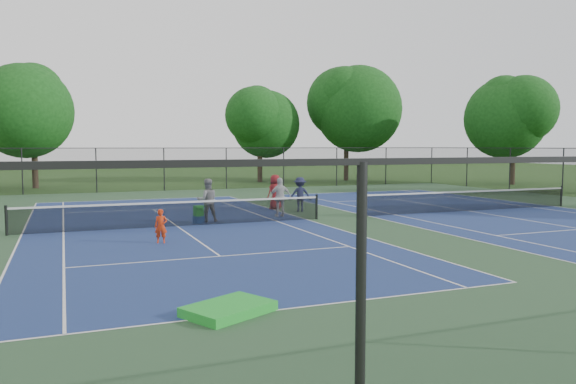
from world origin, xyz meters
name	(u,v)px	position (x,y,z in m)	size (l,w,h in m)	color
ground	(338,218)	(0.00, 0.00, 0.00)	(140.00, 140.00, 0.00)	#234716
court_pad	(338,218)	(0.00, 0.00, 0.00)	(36.00, 36.00, 0.01)	#2A4B2C
tennis_court_left	(177,224)	(-7.00, 0.00, 0.10)	(12.00, 23.83, 1.07)	navy
tennis_court_right	(469,209)	(7.00, 0.00, 0.10)	(12.00, 23.83, 1.07)	navy
perimeter_fence	(339,181)	(0.00, 0.00, 1.60)	(36.08, 36.08, 3.02)	black
tree_back_a	(33,107)	(-13.00, 24.00, 6.04)	(6.80, 6.80, 9.15)	#2D2116
tree_back_c	(260,119)	(5.00, 25.00, 5.48)	(6.00, 6.00, 8.40)	#2D2116
tree_back_d	(347,105)	(13.00, 24.00, 6.82)	(7.80, 7.80, 10.37)	#2D2116
tree_side_e	(514,113)	(23.00, 14.00, 5.81)	(6.60, 6.60, 8.87)	#2D2116
child_player	(161,226)	(-8.19, -3.55, 0.55)	(0.40, 0.26, 1.10)	red
instructor	(207,200)	(-5.58, 0.93, 0.90)	(0.87, 0.68, 1.79)	gray
bystander_a	(280,197)	(-2.17, 1.42, 0.87)	(1.02, 0.42, 1.74)	silver
bystander_b	(300,195)	(-0.62, 2.82, 0.83)	(1.07, 0.61, 1.65)	#1B1E3C
bystander_c	(275,192)	(-1.35, 4.23, 0.86)	(0.84, 0.55, 1.73)	maroon
ball_crate	(199,220)	(-6.02, 0.62, 0.15)	(0.38, 0.30, 0.30)	navy
ball_hopper	(199,211)	(-6.02, 0.62, 0.51)	(0.34, 0.28, 0.43)	green
green_tarp	(229,309)	(-8.28, -11.76, 0.10)	(1.56, 1.07, 0.18)	green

